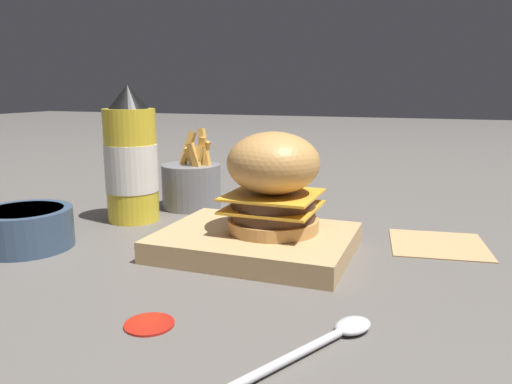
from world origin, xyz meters
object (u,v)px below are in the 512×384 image
Objects in this scene: ketchup_bottle at (131,161)px; spoon at (322,341)px; burger at (273,181)px; serving_board at (256,242)px; side_bowl at (26,227)px.

ketchup_bottle is 0.46m from spoon.
burger is 0.73× the size of spoon.
burger reaches higher than serving_board.
ketchup_bottle is (-0.25, 0.07, 0.00)m from burger.
side_bowl is at bearing -106.99° from ketchup_bottle.
serving_board is 0.29m from side_bowl.
serving_board is 0.08m from burger.
burger reaches higher than side_bowl.
serving_board reaches higher than spoon.
side_bowl reaches higher than serving_board.
side_bowl is 0.69× the size of spoon.
serving_board is 1.13× the size of ketchup_bottle.
spoon is (0.36, -0.28, -0.09)m from ketchup_bottle.
side_bowl reaches higher than spoon.
spoon is (0.41, -0.11, -0.02)m from side_bowl.
serving_board is at bearing 16.85° from side_bowl.
ketchup_bottle is at bearing 73.01° from side_bowl.
ketchup_bottle is 1.76× the size of side_bowl.
serving_board is 0.26m from ketchup_bottle.
side_bowl is (-0.30, -0.10, -0.06)m from burger.
serving_board is 1.89× the size of burger.
ketchup_bottle is 1.22× the size of spoon.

